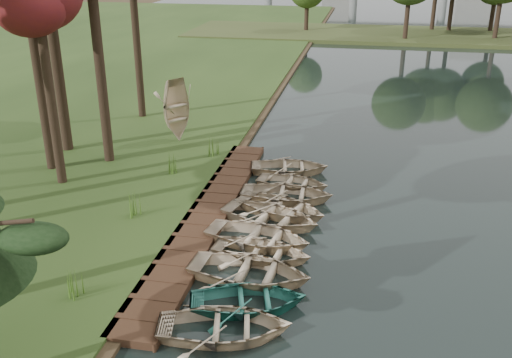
% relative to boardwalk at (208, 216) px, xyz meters
% --- Properties ---
extents(ground, '(300.00, 300.00, 0.00)m').
position_rel_boardwalk_xyz_m(ground, '(1.60, 0.00, -0.15)').
color(ground, '#3D2F1D').
extents(boardwalk, '(1.60, 16.00, 0.30)m').
position_rel_boardwalk_xyz_m(boardwalk, '(0.00, 0.00, 0.00)').
color(boardwalk, '#3B2416').
rests_on(boardwalk, ground).
extents(peninsula, '(50.00, 14.00, 0.45)m').
position_rel_boardwalk_xyz_m(peninsula, '(9.60, 50.00, 0.08)').
color(peninsula, '#3A441E').
rests_on(peninsula, ground).
extents(rowboat_0, '(4.18, 3.34, 0.77)m').
position_rel_boardwalk_xyz_m(rowboat_0, '(2.43, -6.99, 0.29)').
color(rowboat_0, beige).
rests_on(rowboat_0, water).
extents(rowboat_1, '(4.01, 3.31, 0.72)m').
position_rel_boardwalk_xyz_m(rowboat_1, '(2.81, -5.60, 0.26)').
color(rowboat_1, '#2E8171').
rests_on(rowboat_1, water).
extents(rowboat_2, '(4.24, 3.20, 0.83)m').
position_rel_boardwalk_xyz_m(rowboat_2, '(2.54, -4.11, 0.31)').
color(rowboat_2, beige).
rests_on(rowboat_2, water).
extents(rowboat_3, '(3.70, 2.84, 0.71)m').
position_rel_boardwalk_xyz_m(rowboat_3, '(2.68, -2.70, 0.26)').
color(rowboat_3, beige).
rests_on(rowboat_3, water).
extents(rowboat_4, '(4.27, 3.38, 0.80)m').
position_rel_boardwalk_xyz_m(rowboat_4, '(2.36, -1.72, 0.30)').
color(rowboat_4, beige).
rests_on(rowboat_4, water).
extents(rowboat_5, '(4.57, 3.82, 0.81)m').
position_rel_boardwalk_xyz_m(rowboat_5, '(2.52, -0.02, 0.31)').
color(rowboat_5, beige).
rests_on(rowboat_5, water).
extents(rowboat_6, '(4.47, 3.82, 0.78)m').
position_rel_boardwalk_xyz_m(rowboat_6, '(2.79, 0.89, 0.29)').
color(rowboat_6, beige).
rests_on(rowboat_6, water).
extents(rowboat_7, '(3.96, 2.89, 0.80)m').
position_rel_boardwalk_xyz_m(rowboat_7, '(2.84, 2.20, 0.30)').
color(rowboat_7, beige).
rests_on(rowboat_7, water).
extents(rowboat_8, '(3.48, 2.70, 0.66)m').
position_rel_boardwalk_xyz_m(rowboat_8, '(2.89, 3.63, 0.23)').
color(rowboat_8, beige).
rests_on(rowboat_8, water).
extents(rowboat_9, '(4.00, 3.14, 0.75)m').
position_rel_boardwalk_xyz_m(rowboat_9, '(2.52, 5.38, 0.28)').
color(rowboat_9, beige).
rests_on(rowboat_9, water).
extents(stored_rowboat, '(4.16, 3.91, 0.70)m').
position_rel_boardwalk_xyz_m(stored_rowboat, '(-3.91, 8.18, 0.50)').
color(stored_rowboat, beige).
rests_on(stored_rowboat, bank).
extents(reeds_0, '(0.60, 0.60, 0.91)m').
position_rel_boardwalk_xyz_m(reeds_0, '(-2.35, -6.32, 0.61)').
color(reeds_0, '#3F661E').
rests_on(reeds_0, bank).
extents(reeds_1, '(0.60, 0.60, 1.01)m').
position_rel_boardwalk_xyz_m(reeds_1, '(-2.69, -0.91, 0.65)').
color(reeds_1, '#3F661E').
rests_on(reeds_1, bank).
extents(reeds_2, '(0.60, 0.60, 0.86)m').
position_rel_boardwalk_xyz_m(reeds_2, '(-1.48, 6.39, 0.58)').
color(reeds_2, '#3F661E').
rests_on(reeds_2, bank).
extents(reeds_3, '(0.60, 0.60, 0.91)m').
position_rel_boardwalk_xyz_m(reeds_3, '(-2.76, 3.79, 0.60)').
color(reeds_3, '#3F661E').
rests_on(reeds_3, bank).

